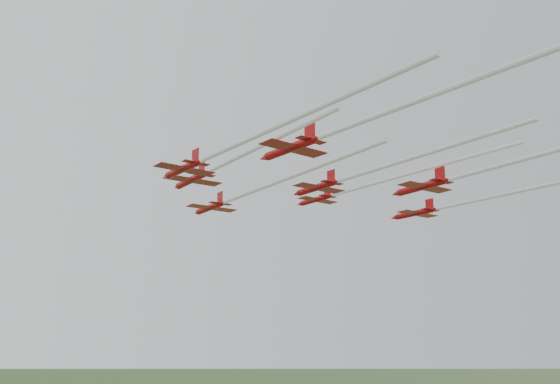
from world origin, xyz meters
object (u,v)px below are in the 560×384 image
jet_row3_left (227,149)px  jet_row4_left (357,123)px  jet_row2_right (358,188)px  jet_row3_right (458,204)px  jet_row4_right (525,158)px  jet_row2_left (216,168)px  jet_row3_mid (356,175)px  jet_lead (243,195)px

jet_row3_left → jet_row4_left: jet_row4_left is taller
jet_row2_right → jet_row3_left: (-33.39, -16.77, -3.34)m
jet_row3_left → jet_row3_right: 47.28m
jet_row4_left → jet_row4_right: (20.79, -7.05, -2.84)m
jet_row2_left → jet_row3_left: size_ratio=0.93×
jet_row3_left → jet_row3_mid: (23.02, 4.44, 1.13)m
jet_lead → jet_row2_left: 16.51m
jet_lead → jet_row3_right: jet_lead is taller
jet_row3_right → jet_row4_left: jet_row4_left is taller
jet_row3_left → jet_row3_right: jet_row3_right is taller
jet_row3_left → jet_row2_right: bearing=20.8°
jet_row2_right → jet_row3_left: bearing=-159.0°
jet_row3_mid → jet_row3_right: size_ratio=0.98×
jet_row3_right → jet_row4_left: (-34.61, -16.72, 2.38)m
jet_row2_left → jet_row4_left: jet_row2_left is taller
jet_row2_left → jet_row2_right: jet_row2_left is taller
jet_row4_left → jet_row2_left: bearing=93.1°
jet_lead → jet_row3_left: 35.28m
jet_row3_right → jet_row4_right: size_ratio=0.68×
jet_row2_right → jet_row4_left: (-21.26, -26.42, -0.74)m
jet_row2_left → jet_row4_right: size_ratio=0.68×
jet_row3_right → jet_row4_left: 38.51m
jet_row2_left → jet_row3_mid: jet_row2_left is taller
jet_row4_left → jet_row3_left: bearing=134.2°
jet_row4_right → jet_row2_right: bearing=86.3°
jet_lead → jet_row4_left: 40.15m
jet_row4_left → jet_row4_right: 22.13m
jet_lead → jet_row3_left: jet_lead is taller
jet_row2_left → jet_row3_right: bearing=-17.3°
jet_row3_right → jet_lead: bearing=135.5°
jet_row2_right → jet_row4_right: jet_row2_right is taller
jet_row4_right → jet_lead: bearing=104.4°
jet_lead → jet_row4_right: bearing=-75.0°
jet_row2_left → jet_row4_left: bearing=-81.7°
jet_lead → jet_row4_right: (14.62, -46.72, -3.14)m
jet_row3_left → jet_row2_left: bearing=62.5°
jet_row3_right → jet_row4_left: size_ratio=0.81×
jet_row4_left → jet_row4_right: size_ratio=0.84×
jet_row2_left → jet_row3_right: jet_row2_left is taller
jet_row2_right → jet_lead: bearing=133.0°
jet_row3_left → jet_row3_mid: jet_row3_mid is taller
jet_row2_right → jet_row3_left: size_ratio=1.00×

